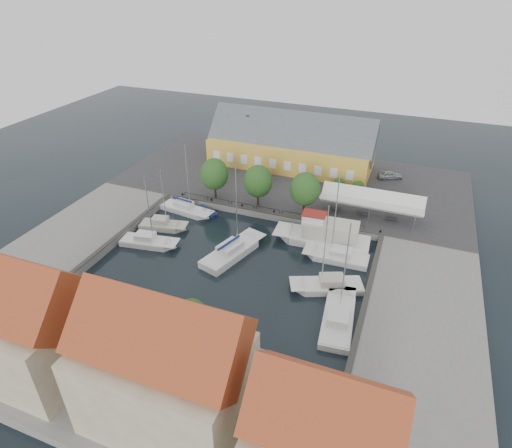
{
  "coord_description": "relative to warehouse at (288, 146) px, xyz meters",
  "views": [
    {
      "loc": [
        17.92,
        -40.27,
        31.54
      ],
      "look_at": [
        0.0,
        6.0,
        1.5
      ],
      "focal_mm": 30.0,
      "sensor_mm": 36.0,
      "label": 1
    }
  ],
  "objects": [
    {
      "name": "townhouses",
      "position": [
        4.52,
        -51.6,
        1.4
      ],
      "size": [
        36.3,
        8.5,
        12.0
      ],
      "color": "beige",
      "rests_on": "south_bank"
    },
    {
      "name": "launch_sw",
      "position": [
        -11.13,
        -40.75,
        -4.34
      ],
      "size": [
        4.75,
        2.72,
        0.98
      ],
      "color": "white",
      "rests_on": "ground"
    },
    {
      "name": "ground",
      "position": [
        2.6,
        -28.36,
        -4.43
      ],
      "size": [
        140.0,
        140.0,
        0.0
      ],
      "primitive_type": "plane",
      "color": "black",
      "rests_on": "ground"
    },
    {
      "name": "west_boat_b",
      "position": [
        -10.13,
        -25.78,
        -4.17
      ],
      "size": [
        6.98,
        3.58,
        9.41
      ],
      "color": "beige",
      "rests_on": "ground"
    },
    {
      "name": "east_quay",
      "position": [
        24.6,
        -30.36,
        -3.93
      ],
      "size": [
        12.0,
        24.0,
        1.0
      ],
      "primitive_type": "cube",
      "color": "slate",
      "rests_on": "ground"
    },
    {
      "name": "quay_edge_fittings",
      "position": [
        2.62,
        -23.61,
        -3.37
      ],
      "size": [
        56.0,
        24.72,
        0.4
      ],
      "color": "#383533",
      "rests_on": "north_quay"
    },
    {
      "name": "trawler",
      "position": [
        11.97,
        -21.25,
        -3.41
      ],
      "size": [
        12.95,
        4.52,
        5.0
      ],
      "color": "white",
      "rests_on": "ground"
    },
    {
      "name": "launch_nw",
      "position": [
        -6.42,
        -19.88,
        -4.34
      ],
      "size": [
        4.27,
        3.09,
        0.88
      ],
      "color": "navy",
      "rests_on": "ground"
    },
    {
      "name": "car_red",
      "position": [
        -2.37,
        -7.61,
        -2.78
      ],
      "size": [
        2.94,
        4.17,
        1.31
      ],
      "primitive_type": "imported",
      "rotation": [
        0.0,
        0.0,
        0.44
      ],
      "color": "#531912",
      "rests_on": "north_quay"
    },
    {
      "name": "east_boat_b",
      "position": [
        14.51,
        -30.33,
        -4.17
      ],
      "size": [
        8.64,
        5.66,
        11.36
      ],
      "color": "white",
      "rests_on": "ground"
    },
    {
      "name": "warehouse",
      "position": [
        0.0,
        0.0,
        0.0
      ],
      "size": [
        28.56,
        14.0,
        9.55
      ],
      "color": "gold",
      "rests_on": "north_quay"
    },
    {
      "name": "west_boat_c",
      "position": [
        -9.66,
        -30.04,
        -4.17
      ],
      "size": [
        8.02,
        3.64,
        10.58
      ],
      "color": "white",
      "rests_on": "ground"
    },
    {
      "name": "west_boat_a",
      "position": [
        -9.34,
        -20.54,
        -4.16
      ],
      "size": [
        8.73,
        3.54,
        11.28
      ],
      "color": "white",
      "rests_on": "ground"
    },
    {
      "name": "quay_trees",
      "position": [
        0.6,
        -16.36,
        0.45
      ],
      "size": [
        18.2,
        4.2,
        6.3
      ],
      "color": "black",
      "rests_on": "north_quay"
    },
    {
      "name": "west_quay",
      "position": [
        -19.4,
        -30.36,
        -3.93
      ],
      "size": [
        12.0,
        24.0,
        1.0
      ],
      "primitive_type": "cube",
      "color": "slate",
      "rests_on": "ground"
    },
    {
      "name": "east_boat_c",
      "position": [
        16.64,
        -35.14,
        -4.17
      ],
      "size": [
        3.92,
        9.76,
        12.01
      ],
      "color": "white",
      "rests_on": "ground"
    },
    {
      "name": "east_boat_a",
      "position": [
        14.3,
        -24.36,
        -4.17
      ],
      "size": [
        8.31,
        2.95,
        11.62
      ],
      "color": "white",
      "rests_on": "ground"
    },
    {
      "name": "north_quay",
      "position": [
        2.6,
        -5.36,
        -3.93
      ],
      "size": [
        56.0,
        26.0,
        1.0
      ],
      "primitive_type": "cube",
      "color": "#2D2D30",
      "rests_on": "ground"
    },
    {
      "name": "tent_canopy",
      "position": [
        16.6,
        -13.86,
        -0.74
      ],
      "size": [
        14.0,
        4.0,
        2.83
      ],
      "color": "silver",
      "rests_on": "north_quay"
    },
    {
      "name": "south_bank",
      "position": [
        2.6,
        -49.36,
        -3.93
      ],
      "size": [
        56.0,
        14.0,
        1.0
      ],
      "primitive_type": "cube",
      "color": "slate",
      "rests_on": "ground"
    },
    {
      "name": "car_silver",
      "position": [
        17.86,
        0.17,
        -2.75
      ],
      "size": [
        4.3,
        3.1,
        1.36
      ],
      "primitive_type": "imported",
      "rotation": [
        0.0,
        0.0,
        1.99
      ],
      "color": "#9A9EA1",
      "rests_on": "north_quay"
    },
    {
      "name": "center_sailboat",
      "position": [
        1.64,
        -28.19,
        -4.07
      ],
      "size": [
        5.73,
        10.37,
        13.67
      ],
      "color": "white",
      "rests_on": "ground"
    }
  ]
}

